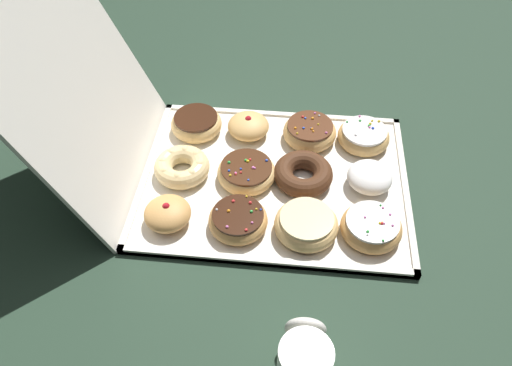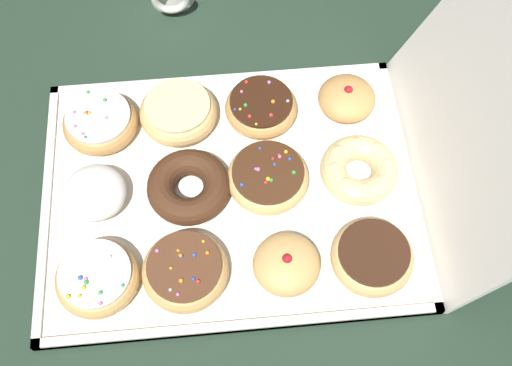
# 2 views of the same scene
# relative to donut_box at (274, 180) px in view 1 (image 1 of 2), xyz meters

# --- Properties ---
(ground_plane) EXTENTS (3.00, 3.00, 0.00)m
(ground_plane) POSITION_rel_donut_box_xyz_m (0.00, 0.00, -0.01)
(ground_plane) COLOR #233828
(donut_box) EXTENTS (0.41, 0.53, 0.01)m
(donut_box) POSITION_rel_donut_box_xyz_m (0.00, 0.00, 0.00)
(donut_box) COLOR silver
(donut_box) RESTS_ON ground
(box_lid_open) EXTENTS (0.41, 0.20, 0.49)m
(box_lid_open) POSITION_rel_donut_box_xyz_m (0.00, 0.36, 0.24)
(box_lid_open) COLOR silver
(box_lid_open) RESTS_ON ground
(sprinkle_donut_0) EXTENTS (0.11, 0.11, 0.04)m
(sprinkle_donut_0) POSITION_rel_donut_box_xyz_m (-0.12, -0.18, 0.02)
(sprinkle_donut_0) COLOR tan
(sprinkle_donut_0) RESTS_ON donut_box
(powdered_filled_donut_1) EXTENTS (0.09, 0.09, 0.05)m
(powdered_filled_donut_1) POSITION_rel_donut_box_xyz_m (0.00, -0.19, 0.03)
(powdered_filled_donut_1) COLOR white
(powdered_filled_donut_1) RESTS_ON donut_box
(sprinkle_donut_2) EXTENTS (0.11, 0.11, 0.04)m
(sprinkle_donut_2) POSITION_rel_donut_box_xyz_m (0.12, -0.18, 0.02)
(sprinkle_donut_2) COLOR tan
(sprinkle_donut_2) RESTS_ON donut_box
(glazed_ring_donut_3) EXTENTS (0.12, 0.12, 0.04)m
(glazed_ring_donut_3) POSITION_rel_donut_box_xyz_m (-0.13, -0.07, 0.03)
(glazed_ring_donut_3) COLOR #E5B770
(glazed_ring_donut_3) RESTS_ON donut_box
(chocolate_cake_ring_donut_4) EXTENTS (0.12, 0.12, 0.04)m
(chocolate_cake_ring_donut_4) POSITION_rel_donut_box_xyz_m (-0.00, -0.06, 0.02)
(chocolate_cake_ring_donut_4) COLOR #472816
(chocolate_cake_ring_donut_4) RESTS_ON donut_box
(sprinkle_donut_5) EXTENTS (0.11, 0.11, 0.04)m
(sprinkle_donut_5) POSITION_rel_donut_box_xyz_m (0.12, -0.07, 0.03)
(sprinkle_donut_5) COLOR tan
(sprinkle_donut_5) RESTS_ON donut_box
(sprinkle_donut_6) EXTENTS (0.11, 0.11, 0.04)m
(sprinkle_donut_6) POSITION_rel_donut_box_xyz_m (-0.13, 0.06, 0.02)
(sprinkle_donut_6) COLOR tan
(sprinkle_donut_6) RESTS_ON donut_box
(sprinkle_donut_7) EXTENTS (0.12, 0.12, 0.04)m
(sprinkle_donut_7) POSITION_rel_donut_box_xyz_m (-0.01, 0.06, 0.02)
(sprinkle_donut_7) COLOR #E5B770
(sprinkle_donut_7) RESTS_ON donut_box
(jelly_filled_donut_8) EXTENTS (0.09, 0.09, 0.05)m
(jelly_filled_donut_8) POSITION_rel_donut_box_xyz_m (0.13, 0.07, 0.03)
(jelly_filled_donut_8) COLOR tan
(jelly_filled_donut_8) RESTS_ON donut_box
(jelly_filled_donut_9) EXTENTS (0.09, 0.09, 0.05)m
(jelly_filled_donut_9) POSITION_rel_donut_box_xyz_m (-0.13, 0.19, 0.03)
(jelly_filled_donut_9) COLOR tan
(jelly_filled_donut_9) RESTS_ON donut_box
(cruller_donut_10) EXTENTS (0.11, 0.11, 0.04)m
(cruller_donut_10) POSITION_rel_donut_box_xyz_m (-0.01, 0.19, 0.02)
(cruller_donut_10) COLOR #EACC8C
(cruller_donut_10) RESTS_ON donut_box
(chocolate_frosted_donut_11) EXTENTS (0.11, 0.11, 0.04)m
(chocolate_frosted_donut_11) POSITION_rel_donut_box_xyz_m (0.13, 0.18, 0.02)
(chocolate_frosted_donut_11) COLOR #E5B770
(chocolate_frosted_donut_11) RESTS_ON donut_box
(coffee_mug) EXTENTS (0.10, 0.08, 0.09)m
(coffee_mug) POSITION_rel_donut_box_xyz_m (-0.39, -0.07, 0.04)
(coffee_mug) COLOR white
(coffee_mug) RESTS_ON ground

